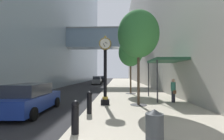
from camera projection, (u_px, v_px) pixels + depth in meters
ground_plane at (108, 86)px, 29.65m from camera, size 110.00×110.00×0.00m
sidewalk_right at (125, 84)px, 32.53m from camera, size 7.08×80.00×0.14m
building_block_right at (163, 13)px, 32.65m from camera, size 9.00×80.00×30.02m
street_clock at (105, 66)px, 10.62m from camera, size 0.84×0.55×4.72m
bollard_nearest at (75, 116)px, 5.39m from camera, size 0.28×0.28×1.16m
bollard_second at (89, 102)px, 8.12m from camera, size 0.28×0.28×1.16m
street_tree_near at (138, 34)px, 10.50m from camera, size 2.78×2.78×6.38m
street_tree_mid_near at (131, 53)px, 16.60m from camera, size 2.58×2.58×5.86m
trash_bin at (155, 127)px, 4.49m from camera, size 0.53×0.53×1.05m
pedestrian_walking at (173, 90)px, 11.36m from camera, size 0.37×0.47×1.72m
storefront_awning at (165, 61)px, 12.86m from camera, size 2.40×3.60×3.30m
car_grey_near at (97, 80)px, 34.09m from camera, size 2.11×4.64×1.73m
car_blue_mid at (31, 99)px, 8.80m from camera, size 2.13×4.55×1.66m
car_black_far at (101, 79)px, 41.38m from camera, size 2.13×4.05×1.71m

